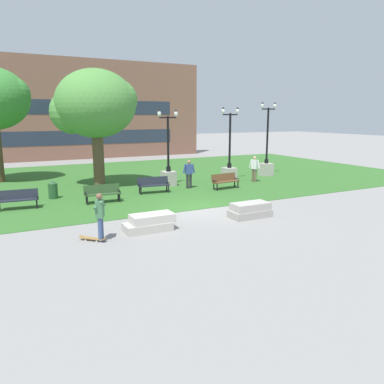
% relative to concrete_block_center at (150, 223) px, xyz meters
% --- Properties ---
extents(ground_plane, '(140.00, 140.00, 0.00)m').
position_rel_concrete_block_center_xyz_m(ground_plane, '(3.23, 2.02, -0.31)').
color(ground_plane, gray).
extents(grass_lawn, '(40.00, 20.00, 0.02)m').
position_rel_concrete_block_center_xyz_m(grass_lawn, '(3.23, 12.02, -0.30)').
color(grass_lawn, '#336628').
rests_on(grass_lawn, ground).
extents(concrete_block_center, '(1.92, 0.90, 0.64)m').
position_rel_concrete_block_center_xyz_m(concrete_block_center, '(0.00, 0.00, 0.00)').
color(concrete_block_center, '#B2ADA3').
rests_on(concrete_block_center, ground).
extents(concrete_block_left, '(1.80, 0.90, 0.64)m').
position_rel_concrete_block_center_xyz_m(concrete_block_left, '(4.57, -0.15, 0.00)').
color(concrete_block_left, '#9E9991').
rests_on(concrete_block_left, ground).
extents(person_skateboarder, '(0.54, 0.57, 1.71)m').
position_rel_concrete_block_center_xyz_m(person_skateboarder, '(-1.95, -0.37, 0.67)').
color(person_skateboarder, '#384C7A').
rests_on(person_skateboarder, ground).
extents(skateboard, '(0.87, 0.86, 0.14)m').
position_rel_concrete_block_center_xyz_m(skateboard, '(-2.22, -0.23, -0.22)').
color(skateboard, olive).
rests_on(skateboard, ground).
extents(park_bench_near_left, '(1.83, 0.66, 0.90)m').
position_rel_concrete_block_center_xyz_m(park_bench_near_left, '(-4.32, 5.95, 0.23)').
color(park_bench_near_left, '#1E232D').
rests_on(park_bench_near_left, grass_lawn).
extents(park_bench_near_right, '(1.85, 0.74, 0.90)m').
position_rel_concrete_block_center_xyz_m(park_bench_near_right, '(7.03, 5.85, 0.23)').
color(park_bench_near_right, brown).
rests_on(park_bench_near_right, grass_lawn).
extents(park_bench_far_left, '(1.82, 0.62, 0.90)m').
position_rel_concrete_block_center_xyz_m(park_bench_far_left, '(-0.45, 5.51, 0.23)').
color(park_bench_far_left, '#284723').
rests_on(park_bench_far_left, grass_lawn).
extents(park_bench_far_right, '(1.84, 0.70, 0.90)m').
position_rel_concrete_block_center_xyz_m(park_bench_far_right, '(2.72, 6.61, 0.23)').
color(park_bench_far_right, '#1E232D').
rests_on(park_bench_far_right, grass_lawn).
extents(lamp_post_center, '(1.32, 0.80, 4.71)m').
position_rel_concrete_block_center_xyz_m(lamp_post_center, '(4.41, 8.35, 0.68)').
color(lamp_post_center, '#ADA89E').
rests_on(lamp_post_center, grass_lawn).
extents(lamp_post_right, '(1.32, 0.80, 4.89)m').
position_rel_concrete_block_center_xyz_m(lamp_post_right, '(8.72, 8.04, 0.71)').
color(lamp_post_right, '#ADA89E').
rests_on(lamp_post_right, grass_lawn).
extents(lamp_post_left, '(1.32, 0.80, 5.29)m').
position_rel_concrete_block_center_xyz_m(lamp_post_left, '(12.45, 8.85, 0.78)').
color(lamp_post_left, '#ADA89E').
rests_on(lamp_post_left, grass_lawn).
extents(tree_far_right, '(5.05, 4.81, 7.08)m').
position_rel_concrete_block_center_xyz_m(tree_far_right, '(0.45, 10.21, 4.66)').
color(tree_far_right, brown).
rests_on(tree_far_right, grass_lawn).
extents(trash_bin, '(0.49, 0.49, 0.96)m').
position_rel_concrete_block_center_xyz_m(trash_bin, '(-2.56, 7.63, 0.20)').
color(trash_bin, '#234C28').
rests_on(trash_bin, grass_lawn).
extents(person_bystander_near_lawn, '(0.39, 0.84, 1.71)m').
position_rel_concrete_block_center_xyz_m(person_bystander_near_lawn, '(10.05, 7.05, 0.68)').
color(person_bystander_near_lawn, brown).
rests_on(person_bystander_near_lawn, grass_lawn).
extents(person_bystander_far_lawn, '(0.75, 0.31, 1.71)m').
position_rel_concrete_block_center_xyz_m(person_bystander_far_lawn, '(5.15, 6.96, 0.68)').
color(person_bystander_far_lawn, '#28282D').
rests_on(person_bystander_far_lawn, grass_lawn).
extents(building_facade_distant, '(27.03, 1.03, 9.97)m').
position_rel_concrete_block_center_xyz_m(building_facade_distant, '(2.14, 26.52, 4.67)').
color(building_facade_distant, brown).
rests_on(building_facade_distant, ground).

